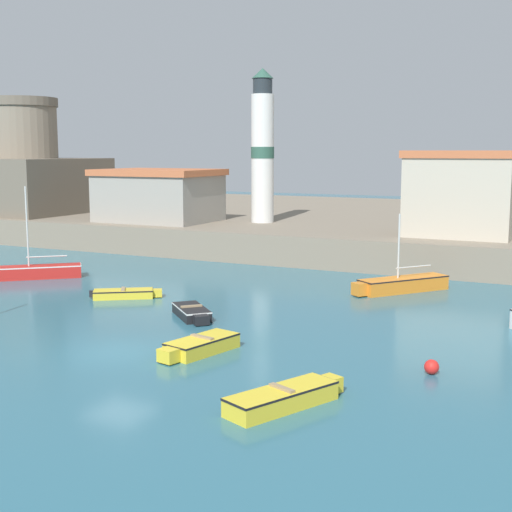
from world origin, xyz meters
TOP-DOWN VIEW (x-y plane):
  - ground_plane at (0.00, 0.00)m, footprint 200.00×200.00m
  - quay_seawall at (0.00, 41.71)m, footprint 120.00×40.00m
  - sailboat_orange_0 at (6.76, 16.90)m, footprint 4.44×5.42m
  - dinghy_yellow_1 at (-6.09, 8.64)m, footprint 3.48×2.77m
  - dinghy_yellow_2 at (8.27, -2.58)m, footprint 2.61×4.35m
  - dinghy_black_4 at (-0.47, 6.32)m, footprint 3.09×3.00m
  - dinghy_yellow_6 at (2.91, 1.34)m, footprint 1.95×3.78m
  - sailboat_red_8 at (-14.74, 10.99)m, footprint 5.12×4.73m
  - mooring_buoy at (11.60, 2.70)m, footprint 0.53×0.53m
  - fortress at (-32.00, 28.40)m, footprint 11.72×11.72m
  - lighthouse at (-8.00, 29.55)m, footprint 1.84×1.84m
  - harbor_shed_near_wharf at (8.00, 26.59)m, footprint 7.20×4.46m
  - harbor_shed_mid_row at (-16.00, 26.70)m, footprint 9.25×6.99m

SIDE VIEW (x-z plane):
  - ground_plane at x=0.00m, z-range 0.00..0.00m
  - dinghy_yellow_1 at x=-6.09m, z-range -0.01..0.52m
  - mooring_buoy at x=11.60m, z-range 0.00..0.53m
  - dinghy_black_4 at x=-0.47m, z-range -0.01..0.56m
  - dinghy_yellow_6 at x=2.91m, z-range -0.01..0.65m
  - dinghy_yellow_2 at x=8.27m, z-range -0.01..0.66m
  - sailboat_orange_0 at x=6.76m, z-range -1.75..2.64m
  - sailboat_red_8 at x=-14.74m, z-range -2.40..3.29m
  - quay_seawall at x=0.00m, z-range 0.00..2.13m
  - harbor_shed_mid_row at x=-16.00m, z-range 2.15..6.36m
  - harbor_shed_near_wharf at x=8.00m, z-range 2.15..7.86m
  - fortress at x=-32.00m, z-range 0.40..10.90m
  - lighthouse at x=-8.00m, z-range 1.93..14.02m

